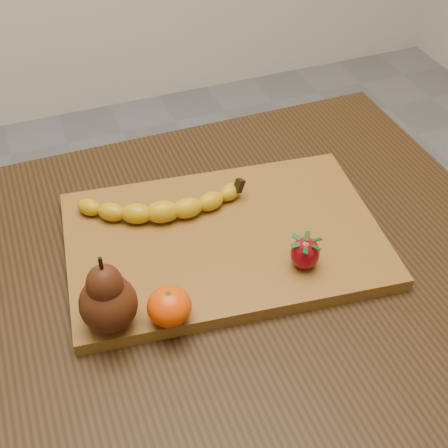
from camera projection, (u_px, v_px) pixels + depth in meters
name	position (u px, v px, depth m)	size (l,w,h in m)	color
table	(180.00, 322.00, 0.93)	(1.00, 0.70, 0.76)	black
cutting_board	(224.00, 239.00, 0.91)	(0.45, 0.30, 0.02)	brown
banana	(162.00, 212.00, 0.91)	(0.21, 0.06, 0.03)	#C79A09
pear	(106.00, 293.00, 0.74)	(0.07, 0.07, 0.11)	#461D0B
mandarin	(169.00, 306.00, 0.77)	(0.06, 0.06, 0.05)	#EA4402
strawberry	(305.00, 252.00, 0.84)	(0.04, 0.04, 0.05)	maroon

